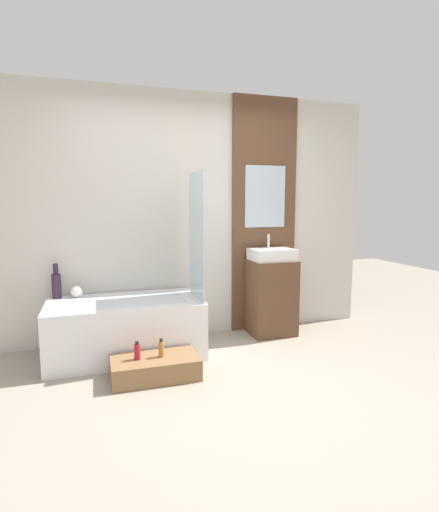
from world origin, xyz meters
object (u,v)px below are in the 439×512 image
(bathtub, at_px, (126,327))
(bottle_soap_secondary, at_px, (161,349))
(bottle_soap_primary, at_px, (137,351))
(vase_tall_dark, at_px, (56,284))
(wooden_step_bench, at_px, (155,368))
(vase_round_light, at_px, (77,291))
(sink, at_px, (272,254))

(bathtub, xyz_separation_m, bottle_soap_secondary, (0.24, -0.60, -0.02))
(bottle_soap_primary, height_order, bottle_soap_secondary, bottle_soap_secondary)
(vase_tall_dark, bearing_deg, wooden_step_bench, -47.72)
(vase_round_light, bearing_deg, vase_tall_dark, 175.39)
(wooden_step_bench, bearing_deg, bottle_soap_primary, 180.00)
(wooden_step_bench, height_order, bottle_soap_secondary, bottle_soap_secondary)
(wooden_step_bench, bearing_deg, bottle_soap_secondary, 0.00)
(sink, distance_m, bottle_soap_primary, 1.83)
(sink, relative_size, vase_round_light, 3.96)
(bottle_soap_primary, bearing_deg, bathtub, 94.36)
(vase_tall_dark, relative_size, vase_round_light, 2.91)
(bathtub, distance_m, vase_tall_dark, 0.79)
(bottle_soap_primary, bearing_deg, vase_tall_dark, 126.78)
(wooden_step_bench, bearing_deg, sink, 28.43)
(vase_tall_dark, bearing_deg, bathtub, -25.09)
(vase_tall_dark, relative_size, bottle_soap_secondary, 2.16)
(vase_round_light, height_order, bottle_soap_secondary, vase_round_light)
(bathtub, bearing_deg, bottle_soap_primary, -85.64)
(bathtub, bearing_deg, sink, 5.73)
(sink, height_order, bottle_soap_secondary, sink)
(sink, bearing_deg, wooden_step_bench, -151.57)
(sink, distance_m, vase_round_light, 2.05)
(bottle_soap_secondary, bearing_deg, bathtub, 112.09)
(wooden_step_bench, height_order, vase_round_light, vase_round_light)
(vase_tall_dark, bearing_deg, vase_round_light, -4.61)
(vase_tall_dark, relative_size, bottle_soap_primary, 2.20)
(sink, relative_size, bottle_soap_primary, 2.99)
(bathtub, bearing_deg, vase_tall_dark, 154.91)
(vase_round_light, height_order, bottle_soap_primary, vase_round_light)
(vase_tall_dark, height_order, vase_round_light, vase_tall_dark)
(bathtub, xyz_separation_m, vase_tall_dark, (-0.62, 0.29, 0.40))
(bottle_soap_primary, relative_size, bottle_soap_secondary, 0.98)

